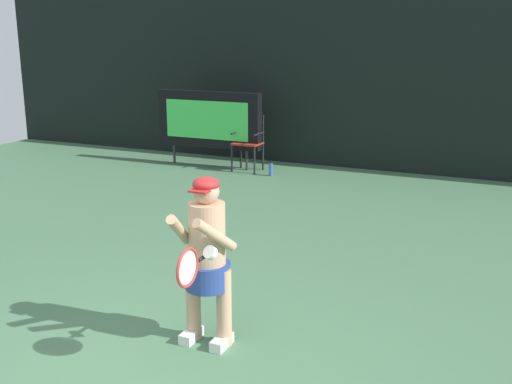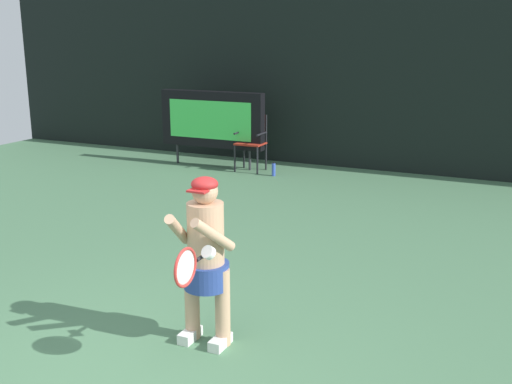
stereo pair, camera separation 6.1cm
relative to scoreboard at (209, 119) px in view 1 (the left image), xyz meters
name	(u,v)px [view 1 (the left image)]	position (x,y,z in m)	size (l,w,h in m)	color
backdrop_screen	(385,76)	(3.21, 1.08, 0.86)	(18.00, 0.12, 3.66)	black
scoreboard	(209,119)	(0.00, 0.00, 0.00)	(2.20, 0.21, 1.50)	black
umpire_chair	(249,139)	(0.87, 0.02, -0.33)	(0.52, 0.44, 1.08)	black
water_bottle	(271,169)	(1.45, -0.27, -0.82)	(0.07, 0.07, 0.27)	blue
tennis_player	(207,255)	(3.44, -6.39, -0.15)	(0.53, 0.60, 1.47)	white
tennis_racket	(189,267)	(3.56, -6.89, -0.05)	(0.03, 0.60, 0.31)	black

